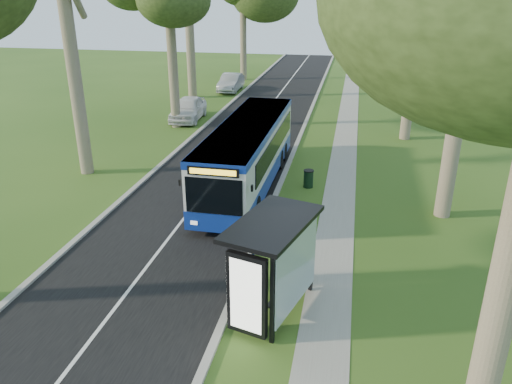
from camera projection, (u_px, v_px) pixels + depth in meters
ground at (246, 268)px, 17.81m from camera, size 120.00×120.00×0.00m
road at (222, 168)px, 27.50m from camera, size 7.00×100.00×0.02m
kerb_east at (285, 172)px, 26.86m from camera, size 0.25×100.00×0.12m
kerb_west at (162, 163)px, 28.11m from camera, size 0.25×100.00×0.12m
centre_line at (222, 168)px, 27.50m from camera, size 0.12×100.00×0.00m
footpath at (341, 176)px, 26.34m from camera, size 1.50×100.00×0.02m
bus at (248, 154)px, 24.52m from camera, size 2.64×12.12×3.21m
bus_stop_sign at (254, 278)px, 14.03m from camera, size 0.10×0.39×2.76m
bus_shelter at (275, 256)px, 14.32m from camera, size 2.79×3.89×3.01m
litter_bin at (308, 179)px, 24.81m from camera, size 0.51×0.51×0.90m
car_white at (188, 109)px, 37.21m from camera, size 2.34×5.15×1.71m
car_silver at (231, 83)px, 47.58m from camera, size 1.78×4.90×1.61m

